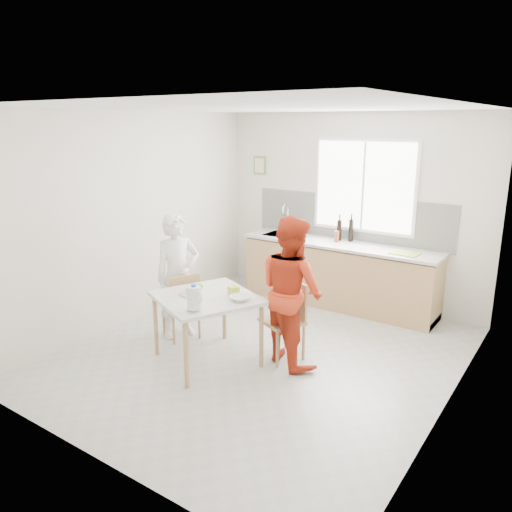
{
  "coord_description": "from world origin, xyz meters",
  "views": [
    {
      "loc": [
        2.88,
        -4.32,
        2.56
      ],
      "look_at": [
        -0.22,
        0.2,
        1.08
      ],
      "focal_mm": 35.0,
      "sensor_mm": 36.0,
      "label": 1
    }
  ],
  "objects_px": {
    "wine_bottle_b": "(339,230)",
    "bowl_green": "(194,289)",
    "milk_jug": "(194,298)",
    "chair_far": "(287,316)",
    "person_red": "(292,291)",
    "dining_table": "(206,303)",
    "person_white": "(178,276)",
    "bowl_white": "(240,298)",
    "chair_left": "(182,303)",
    "wine_bottle_a": "(351,230)"
  },
  "relations": [
    {
      "from": "person_white",
      "to": "wine_bottle_a",
      "type": "distance_m",
      "value": 2.58
    },
    {
      "from": "person_white",
      "to": "person_red",
      "type": "bearing_deg",
      "value": -57.87
    },
    {
      "from": "dining_table",
      "to": "wine_bottle_b",
      "type": "xyz_separation_m",
      "value": [
        0.34,
        2.55,
        0.39
      ]
    },
    {
      "from": "wine_bottle_a",
      "to": "person_red",
      "type": "bearing_deg",
      "value": -83.11
    },
    {
      "from": "dining_table",
      "to": "wine_bottle_b",
      "type": "distance_m",
      "value": 2.6
    },
    {
      "from": "chair_left",
      "to": "chair_far",
      "type": "bearing_deg",
      "value": 128.2
    },
    {
      "from": "dining_table",
      "to": "person_red",
      "type": "height_order",
      "value": "person_red"
    },
    {
      "from": "dining_table",
      "to": "person_red",
      "type": "xyz_separation_m",
      "value": [
        0.75,
        0.52,
        0.14
      ]
    },
    {
      "from": "person_red",
      "to": "bowl_white",
      "type": "bearing_deg",
      "value": 73.39
    },
    {
      "from": "dining_table",
      "to": "chair_left",
      "type": "height_order",
      "value": "chair_left"
    },
    {
      "from": "person_white",
      "to": "milk_jug",
      "type": "bearing_deg",
      "value": -103.94
    },
    {
      "from": "chair_far",
      "to": "wine_bottle_b",
      "type": "distance_m",
      "value": 2.07
    },
    {
      "from": "person_white",
      "to": "person_red",
      "type": "distance_m",
      "value": 1.49
    },
    {
      "from": "bowl_green",
      "to": "bowl_white",
      "type": "xyz_separation_m",
      "value": [
        0.58,
        0.06,
        -0.01
      ]
    },
    {
      "from": "person_white",
      "to": "wine_bottle_b",
      "type": "distance_m",
      "value": 2.48
    },
    {
      "from": "chair_far",
      "to": "person_red",
      "type": "relative_size",
      "value": 0.53
    },
    {
      "from": "milk_jug",
      "to": "wine_bottle_a",
      "type": "distance_m",
      "value": 3.0
    },
    {
      "from": "dining_table",
      "to": "bowl_white",
      "type": "xyz_separation_m",
      "value": [
        0.38,
        0.1,
        0.1
      ]
    },
    {
      "from": "dining_table",
      "to": "chair_far",
      "type": "xyz_separation_m",
      "value": [
        0.66,
        0.59,
        -0.2
      ]
    },
    {
      "from": "person_red",
      "to": "bowl_white",
      "type": "distance_m",
      "value": 0.57
    },
    {
      "from": "bowl_white",
      "to": "chair_far",
      "type": "bearing_deg",
      "value": 60.1
    },
    {
      "from": "dining_table",
      "to": "wine_bottle_b",
      "type": "bearing_deg",
      "value": 82.49
    },
    {
      "from": "dining_table",
      "to": "wine_bottle_b",
      "type": "height_order",
      "value": "wine_bottle_b"
    },
    {
      "from": "bowl_white",
      "to": "chair_left",
      "type": "bearing_deg",
      "value": 169.36
    },
    {
      "from": "chair_far",
      "to": "person_red",
      "type": "height_order",
      "value": "person_red"
    },
    {
      "from": "chair_far",
      "to": "milk_jug",
      "type": "distance_m",
      "value": 1.17
    },
    {
      "from": "bowl_green",
      "to": "milk_jug",
      "type": "relative_size",
      "value": 0.76
    },
    {
      "from": "person_white",
      "to": "milk_jug",
      "type": "relative_size",
      "value": 6.01
    },
    {
      "from": "dining_table",
      "to": "person_white",
      "type": "relative_size",
      "value": 0.85
    },
    {
      "from": "wine_bottle_b",
      "to": "chair_far",
      "type": "bearing_deg",
      "value": -80.61
    },
    {
      "from": "person_red",
      "to": "bowl_green",
      "type": "height_order",
      "value": "person_red"
    },
    {
      "from": "person_red",
      "to": "wine_bottle_b",
      "type": "relative_size",
      "value": 5.43
    },
    {
      "from": "milk_jug",
      "to": "wine_bottle_a",
      "type": "xyz_separation_m",
      "value": [
        0.32,
        2.98,
        0.19
      ]
    },
    {
      "from": "chair_far",
      "to": "wine_bottle_a",
      "type": "height_order",
      "value": "wine_bottle_a"
    },
    {
      "from": "person_white",
      "to": "bowl_white",
      "type": "xyz_separation_m",
      "value": [
        1.1,
        -0.23,
        0.02
      ]
    },
    {
      "from": "person_white",
      "to": "milk_jug",
      "type": "height_order",
      "value": "person_white"
    },
    {
      "from": "chair_left",
      "to": "bowl_green",
      "type": "distance_m",
      "value": 0.59
    },
    {
      "from": "wine_bottle_a",
      "to": "wine_bottle_b",
      "type": "height_order",
      "value": "wine_bottle_a"
    },
    {
      "from": "milk_jug",
      "to": "wine_bottle_a",
      "type": "height_order",
      "value": "wine_bottle_a"
    },
    {
      "from": "wine_bottle_b",
      "to": "dining_table",
      "type": "bearing_deg",
      "value": -97.51
    },
    {
      "from": "wine_bottle_a",
      "to": "person_white",
      "type": "bearing_deg",
      "value": -118.55
    },
    {
      "from": "bowl_green",
      "to": "milk_jug",
      "type": "distance_m",
      "value": 0.58
    },
    {
      "from": "dining_table",
      "to": "person_white",
      "type": "distance_m",
      "value": 0.8
    },
    {
      "from": "chair_far",
      "to": "milk_jug",
      "type": "xyz_separation_m",
      "value": [
        -0.48,
        -0.98,
        0.41
      ]
    },
    {
      "from": "bowl_green",
      "to": "bowl_white",
      "type": "bearing_deg",
      "value": 6.11
    },
    {
      "from": "milk_jug",
      "to": "wine_bottle_b",
      "type": "distance_m",
      "value": 2.95
    },
    {
      "from": "chair_left",
      "to": "chair_far",
      "type": "height_order",
      "value": "chair_far"
    },
    {
      "from": "wine_bottle_b",
      "to": "bowl_green",
      "type": "bearing_deg",
      "value": -102.1
    },
    {
      "from": "chair_left",
      "to": "milk_jug",
      "type": "bearing_deg",
      "value": 74.6
    },
    {
      "from": "chair_far",
      "to": "wine_bottle_b",
      "type": "bearing_deg",
      "value": 124.24
    }
  ]
}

